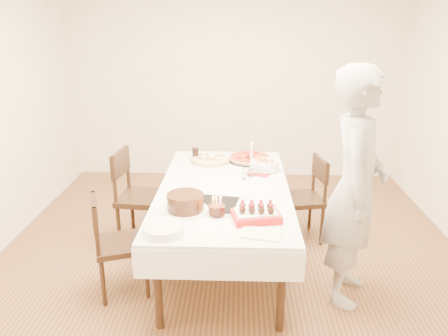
{
  "coord_description": "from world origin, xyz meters",
  "views": [
    {
      "loc": [
        0.07,
        -3.51,
        2.17
      ],
      "look_at": [
        -0.06,
        0.08,
        0.93
      ],
      "focal_mm": 35.0,
      "sensor_mm": 36.0,
      "label": 1
    }
  ],
  "objects_px": {
    "chair_right_savory": "(301,199)",
    "pizza_pepperoni": "(250,158)",
    "dining_table": "(224,225)",
    "chair_left_dessert": "(121,244)",
    "pizza_white": "(211,160)",
    "layer_cake": "(185,202)",
    "person": "(355,188)",
    "cola_glass": "(195,154)",
    "chair_left_savory": "(143,198)",
    "birthday_cake": "(217,206)",
    "pasta_bowl": "(265,165)",
    "taper_candle": "(251,159)",
    "strawberry_box": "(256,214)"
  },
  "relations": [
    {
      "from": "chair_right_savory",
      "to": "birthday_cake",
      "type": "relative_size",
      "value": 6.46
    },
    {
      "from": "taper_candle",
      "to": "chair_left_dessert",
      "type": "bearing_deg",
      "value": -143.71
    },
    {
      "from": "dining_table",
      "to": "pizza_pepperoni",
      "type": "bearing_deg",
      "value": 72.63
    },
    {
      "from": "birthday_cake",
      "to": "layer_cake",
      "type": "bearing_deg",
      "value": 164.35
    },
    {
      "from": "chair_left_savory",
      "to": "taper_candle",
      "type": "distance_m",
      "value": 1.15
    },
    {
      "from": "cola_glass",
      "to": "chair_left_savory",
      "type": "bearing_deg",
      "value": -138.32
    },
    {
      "from": "pizza_pepperoni",
      "to": "strawberry_box",
      "type": "xyz_separation_m",
      "value": [
        0.02,
        -1.43,
        0.02
      ]
    },
    {
      "from": "pizza_white",
      "to": "pasta_bowl",
      "type": "distance_m",
      "value": 0.6
    },
    {
      "from": "cola_glass",
      "to": "birthday_cake",
      "type": "height_order",
      "value": "birthday_cake"
    },
    {
      "from": "taper_candle",
      "to": "layer_cake",
      "type": "relative_size",
      "value": 0.95
    },
    {
      "from": "chair_left_savory",
      "to": "cola_glass",
      "type": "height_order",
      "value": "chair_left_savory"
    },
    {
      "from": "taper_candle",
      "to": "strawberry_box",
      "type": "relative_size",
      "value": 0.99
    },
    {
      "from": "chair_left_savory",
      "to": "layer_cake",
      "type": "relative_size",
      "value": 2.69
    },
    {
      "from": "person",
      "to": "pizza_pepperoni",
      "type": "relative_size",
      "value": 3.92
    },
    {
      "from": "chair_left_savory",
      "to": "pasta_bowl",
      "type": "xyz_separation_m",
      "value": [
        1.2,
        0.11,
        0.32
      ]
    },
    {
      "from": "cola_glass",
      "to": "birthday_cake",
      "type": "relative_size",
      "value": 0.94
    },
    {
      "from": "pizza_pepperoni",
      "to": "cola_glass",
      "type": "bearing_deg",
      "value": 179.66
    },
    {
      "from": "pizza_pepperoni",
      "to": "taper_candle",
      "type": "distance_m",
      "value": 0.5
    },
    {
      "from": "pizza_pepperoni",
      "to": "cola_glass",
      "type": "height_order",
      "value": "cola_glass"
    },
    {
      "from": "chair_right_savory",
      "to": "pizza_pepperoni",
      "type": "relative_size",
      "value": 1.82
    },
    {
      "from": "person",
      "to": "cola_glass",
      "type": "distance_m",
      "value": 1.84
    },
    {
      "from": "dining_table",
      "to": "pizza_pepperoni",
      "type": "distance_m",
      "value": 0.91
    },
    {
      "from": "pizza_white",
      "to": "chair_left_dessert",
      "type": "bearing_deg",
      "value": -118.87
    },
    {
      "from": "chair_left_savory",
      "to": "birthday_cake",
      "type": "bearing_deg",
      "value": 135.83
    },
    {
      "from": "pasta_bowl",
      "to": "pizza_pepperoni",
      "type": "bearing_deg",
      "value": 113.54
    },
    {
      "from": "person",
      "to": "pasta_bowl",
      "type": "distance_m",
      "value": 1.13
    },
    {
      "from": "chair_left_savory",
      "to": "birthday_cake",
      "type": "relative_size",
      "value": 7.22
    },
    {
      "from": "chair_right_savory",
      "to": "birthday_cake",
      "type": "xyz_separation_m",
      "value": [
        -0.79,
        -1.07,
        0.4
      ]
    },
    {
      "from": "person",
      "to": "pasta_bowl",
      "type": "relative_size",
      "value": 6.82
    },
    {
      "from": "pizza_white",
      "to": "taper_candle",
      "type": "bearing_deg",
      "value": -44.86
    },
    {
      "from": "taper_candle",
      "to": "cola_glass",
      "type": "relative_size",
      "value": 2.72
    },
    {
      "from": "chair_left_dessert",
      "to": "taper_candle",
      "type": "bearing_deg",
      "value": -162.91
    },
    {
      "from": "chair_left_dessert",
      "to": "person",
      "type": "height_order",
      "value": "person"
    },
    {
      "from": "chair_left_dessert",
      "to": "pizza_white",
      "type": "bearing_deg",
      "value": -138.07
    },
    {
      "from": "chair_left_savory",
      "to": "strawberry_box",
      "type": "bearing_deg",
      "value": 142.94
    },
    {
      "from": "chair_right_savory",
      "to": "chair_left_savory",
      "type": "distance_m",
      "value": 1.58
    },
    {
      "from": "chair_right_savory",
      "to": "layer_cake",
      "type": "xyz_separation_m",
      "value": [
        -1.04,
        -1.0,
        0.39
      ]
    },
    {
      "from": "dining_table",
      "to": "layer_cake",
      "type": "distance_m",
      "value": 0.74
    },
    {
      "from": "chair_left_dessert",
      "to": "pizza_white",
      "type": "xyz_separation_m",
      "value": [
        0.65,
        1.19,
        0.34
      ]
    },
    {
      "from": "pizza_white",
      "to": "pizza_pepperoni",
      "type": "bearing_deg",
      "value": 9.7
    },
    {
      "from": "pasta_bowl",
      "to": "taper_candle",
      "type": "distance_m",
      "value": 0.24
    },
    {
      "from": "dining_table",
      "to": "person",
      "type": "xyz_separation_m",
      "value": [
        1.02,
        -0.46,
        0.56
      ]
    },
    {
      "from": "strawberry_box",
      "to": "chair_left_savory",
      "type": "bearing_deg",
      "value": 137.07
    },
    {
      "from": "dining_table",
      "to": "chair_left_dessert",
      "type": "bearing_deg",
      "value": -149.63
    },
    {
      "from": "pizza_white",
      "to": "pizza_pepperoni",
      "type": "height_order",
      "value": "same"
    },
    {
      "from": "pizza_white",
      "to": "strawberry_box",
      "type": "xyz_separation_m",
      "value": [
        0.42,
        -1.36,
        0.02
      ]
    },
    {
      "from": "pizza_white",
      "to": "chair_left_savory",
      "type": "bearing_deg",
      "value": -151.15
    },
    {
      "from": "dining_table",
      "to": "birthday_cake",
      "type": "relative_size",
      "value": 15.95
    },
    {
      "from": "cola_glass",
      "to": "strawberry_box",
      "type": "height_order",
      "value": "cola_glass"
    },
    {
      "from": "layer_cake",
      "to": "person",
      "type": "bearing_deg",
      "value": 2.27
    }
  ]
}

